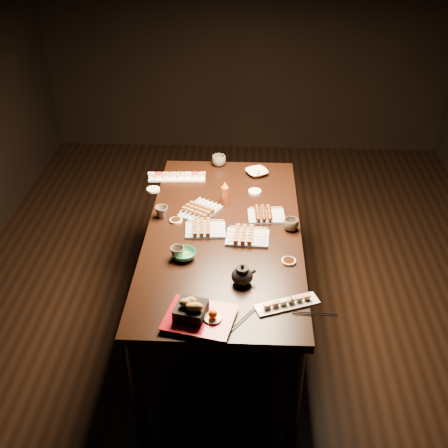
# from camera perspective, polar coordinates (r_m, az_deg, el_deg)

# --- Properties ---
(ground) EXTENTS (5.00, 5.00, 0.00)m
(ground) POSITION_cam_1_polar(r_m,az_deg,el_deg) (3.93, 1.69, -7.79)
(ground) COLOR black
(ground) RESTS_ON ground
(dining_table) EXTENTS (1.27, 1.95, 0.75)m
(dining_table) POSITION_cam_1_polar(r_m,az_deg,el_deg) (3.49, -0.04, -5.89)
(dining_table) COLOR black
(dining_table) RESTS_ON ground
(sushi_platter_near) EXTENTS (0.33, 0.20, 0.04)m
(sushi_platter_near) POSITION_cam_1_polar(r_m,az_deg,el_deg) (2.76, 6.43, -7.90)
(sushi_platter_near) COLOR white
(sushi_platter_near) RESTS_ON dining_table
(sushi_platter_far) EXTENTS (0.39, 0.13, 0.05)m
(sushi_platter_far) POSITION_cam_1_polar(r_m,az_deg,el_deg) (3.83, -4.80, 4.94)
(sushi_platter_far) COLOR white
(sushi_platter_far) RESTS_ON dining_table
(yakitori_plate_center) EXTENTS (0.24, 0.18, 0.06)m
(yakitori_plate_center) POSITION_cam_1_polar(r_m,az_deg,el_deg) (3.26, -1.90, -0.30)
(yakitori_plate_center) COLOR #828EB6
(yakitori_plate_center) RESTS_ON dining_table
(yakitori_plate_right) EXTENTS (0.25, 0.19, 0.06)m
(yakitori_plate_right) POSITION_cam_1_polar(r_m,az_deg,el_deg) (3.19, 2.41, -1.07)
(yakitori_plate_right) COLOR #828EB6
(yakitori_plate_right) RESTS_ON dining_table
(yakitori_plate_left) EXTENTS (0.27, 0.30, 0.06)m
(yakitori_plate_left) POSITION_cam_1_polar(r_m,az_deg,el_deg) (3.44, -2.43, 1.60)
(yakitori_plate_left) COLOR #828EB6
(yakitori_plate_left) RESTS_ON dining_table
(tsukune_plate) EXTENTS (0.23, 0.17, 0.06)m
(tsukune_plate) POSITION_cam_1_polar(r_m,az_deg,el_deg) (3.40, 4.35, 1.09)
(tsukune_plate) COLOR #828EB6
(tsukune_plate) RESTS_ON dining_table
(edamame_bowl_green) EXTENTS (0.18, 0.18, 0.04)m
(edamame_bowl_green) POSITION_cam_1_polar(r_m,az_deg,el_deg) (3.06, -4.09, -3.14)
(edamame_bowl_green) COLOR #339D74
(edamame_bowl_green) RESTS_ON dining_table
(edamame_bowl_cream) EXTENTS (0.19, 0.19, 0.04)m
(edamame_bowl_cream) POSITION_cam_1_polar(r_m,az_deg,el_deg) (3.88, 3.34, 5.25)
(edamame_bowl_cream) COLOR beige
(edamame_bowl_cream) RESTS_ON dining_table
(tempura_tray) EXTENTS (0.37, 0.32, 0.12)m
(tempura_tray) POSITION_cam_1_polar(r_m,az_deg,el_deg) (2.64, -2.50, -8.86)
(tempura_tray) COLOR black
(tempura_tray) RESTS_ON dining_table
(teacup_near_left) EXTENTS (0.10, 0.10, 0.07)m
(teacup_near_left) POSITION_cam_1_polar(r_m,az_deg,el_deg) (3.05, -4.76, -2.96)
(teacup_near_left) COLOR #4F463C
(teacup_near_left) RESTS_ON dining_table
(teacup_mid_right) EXTENTS (0.11, 0.11, 0.07)m
(teacup_mid_right) POSITION_cam_1_polar(r_m,az_deg,el_deg) (3.29, 6.81, -0.05)
(teacup_mid_right) COLOR #4F463C
(teacup_mid_right) RESTS_ON dining_table
(teacup_far_left) EXTENTS (0.10, 0.10, 0.07)m
(teacup_far_left) POSITION_cam_1_polar(r_m,az_deg,el_deg) (3.41, -6.35, 1.21)
(teacup_far_left) COLOR #4F463C
(teacup_far_left) RESTS_ON dining_table
(teacup_far_right) EXTENTS (0.13, 0.13, 0.08)m
(teacup_far_right) POSITION_cam_1_polar(r_m,az_deg,el_deg) (3.98, -0.52, 6.45)
(teacup_far_right) COLOR #4F463C
(teacup_far_right) RESTS_ON dining_table
(teapot) EXTENTS (0.17, 0.17, 0.11)m
(teapot) POSITION_cam_1_polar(r_m,az_deg,el_deg) (2.86, 1.86, -5.09)
(teapot) COLOR black
(teapot) RESTS_ON dining_table
(condiment_bottle) EXTENTS (0.05, 0.05, 0.14)m
(condiment_bottle) POSITION_cam_1_polar(r_m,az_deg,el_deg) (3.52, 0.09, 3.26)
(condiment_bottle) COLOR maroon
(condiment_bottle) RESTS_ON dining_table
(sauce_dish_west) EXTENTS (0.08, 0.08, 0.01)m
(sauce_dish_west) POSITION_cam_1_polar(r_m,az_deg,el_deg) (3.37, -4.90, 0.36)
(sauce_dish_west) COLOR white
(sauce_dish_west) RESTS_ON dining_table
(sauce_dish_east) EXTENTS (0.10, 0.10, 0.01)m
(sauce_dish_east) POSITION_cam_1_polar(r_m,az_deg,el_deg) (3.66, 3.15, 3.30)
(sauce_dish_east) COLOR white
(sauce_dish_east) RESTS_ON dining_table
(sauce_dish_se) EXTENTS (0.08, 0.08, 0.01)m
(sauce_dish_se) POSITION_cam_1_polar(r_m,az_deg,el_deg) (3.04, 6.58, -3.78)
(sauce_dish_se) COLOR white
(sauce_dish_se) RESTS_ON dining_table
(sauce_dish_nw) EXTENTS (0.09, 0.09, 0.01)m
(sauce_dish_nw) POSITION_cam_1_polar(r_m,az_deg,el_deg) (3.71, -7.20, 3.50)
(sauce_dish_nw) COLOR white
(sauce_dish_nw) RESTS_ON dining_table
(chopsticks_near) EXTENTS (0.15, 0.20, 0.01)m
(chopsticks_near) POSITION_cam_1_polar(r_m,az_deg,el_deg) (2.67, 1.62, -9.91)
(chopsticks_near) COLOR black
(chopsticks_near) RESTS_ON dining_table
(chopsticks_se) EXTENTS (0.22, 0.03, 0.01)m
(chopsticks_se) POSITION_cam_1_polar(r_m,az_deg,el_deg) (2.74, 9.20, -9.02)
(chopsticks_se) COLOR black
(chopsticks_se) RESTS_ON dining_table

